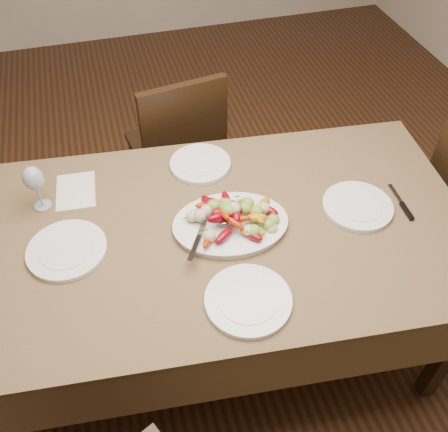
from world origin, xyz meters
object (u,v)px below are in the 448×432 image
at_px(plate_far, 200,164).
at_px(plate_near, 248,300).
at_px(dining_table, 224,288).
at_px(plate_right, 358,206).
at_px(serving_platter, 230,225).
at_px(plate_left, 67,250).
at_px(chair_far, 174,146).
at_px(wine_glass, 36,187).

height_order(plate_far, plate_near, same).
bearing_deg(dining_table, plate_right, -4.30).
distance_m(serving_platter, plate_left, 0.59).
bearing_deg(chair_far, plate_right, 111.97).
distance_m(chair_far, wine_glass, 0.93).
xyz_separation_m(chair_far, plate_right, (0.55, -0.92, 0.29)).
height_order(dining_table, plate_right, plate_right).
height_order(chair_far, serving_platter, chair_far).
distance_m(plate_left, plate_near, 0.66).
relative_size(chair_far, plate_near, 3.35).
bearing_deg(plate_left, plate_far, 30.22).
height_order(chair_far, plate_near, chair_far).
bearing_deg(chair_far, plate_left, 48.70).
bearing_deg(plate_far, dining_table, -89.91).
bearing_deg(plate_left, wine_glass, 106.41).
xyz_separation_m(dining_table, plate_left, (-0.56, 0.04, 0.39)).
height_order(plate_far, wine_glass, wine_glass).
xyz_separation_m(serving_platter, plate_far, (-0.02, 0.37, -0.00)).
relative_size(plate_left, plate_near, 0.99).
bearing_deg(wine_glass, plate_right, -16.07).
xyz_separation_m(plate_left, plate_far, (0.56, 0.33, 0.00)).
xyz_separation_m(serving_platter, wine_glass, (-0.66, 0.30, 0.09)).
xyz_separation_m(plate_right, plate_far, (-0.52, 0.40, 0.00)).
bearing_deg(dining_table, serving_platter, -12.49).
height_order(dining_table, chair_far, chair_far).
height_order(serving_platter, plate_near, serving_platter).
distance_m(plate_far, plate_near, 0.70).
xyz_separation_m(dining_table, serving_platter, (0.02, -0.01, 0.39)).
distance_m(dining_table, plate_right, 0.65).
relative_size(serving_platter, plate_far, 1.63).
bearing_deg(plate_right, plate_left, 175.97).
bearing_deg(plate_right, wine_glass, 163.93).
relative_size(serving_platter, plate_near, 1.45).
height_order(dining_table, plate_near, plate_near).
xyz_separation_m(dining_table, plate_right, (0.52, -0.04, 0.39)).
height_order(plate_near, wine_glass, wine_glass).
relative_size(dining_table, plate_far, 7.27).
bearing_deg(wine_glass, plate_near, -45.15).
distance_m(chair_far, plate_right, 1.11).
bearing_deg(plate_far, chair_far, 92.86).
xyz_separation_m(plate_left, plate_near, (0.55, -0.37, 0.00)).
xyz_separation_m(plate_far, wine_glass, (-0.64, -0.07, 0.09)).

